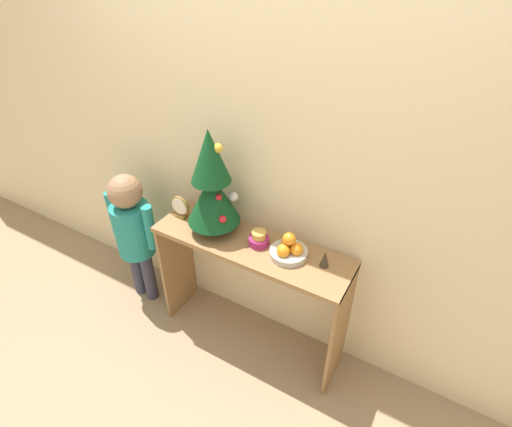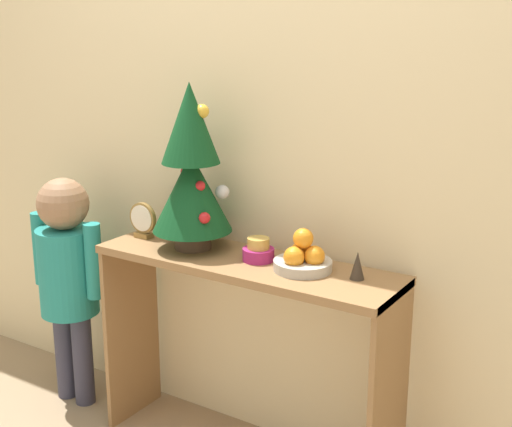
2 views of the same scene
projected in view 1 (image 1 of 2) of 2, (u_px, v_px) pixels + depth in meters
The scene contains 9 objects.
ground_plane at pixel (238, 354), 2.55m from camera, with size 12.00×12.00×0.00m, color #997F60.
back_wall at pixel (270, 155), 2.10m from camera, with size 7.00×0.05×2.50m, color beige.
console_table at pixel (251, 269), 2.32m from camera, with size 1.16×0.34×0.79m.
mini_tree at pixel (212, 185), 2.14m from camera, with size 0.30×0.30×0.62m.
fruit_bowl at pixel (289, 249), 2.11m from camera, with size 0.20×0.20×0.15m.
singing_bowl at pixel (259, 239), 2.19m from camera, with size 0.11×0.11×0.08m.
desk_clock at pixel (180, 207), 2.38m from camera, with size 0.12×0.04×0.14m.
figurine at pixel (325, 259), 2.04m from camera, with size 0.05×0.05×0.10m.
child_figure at pixel (133, 227), 2.63m from camera, with size 0.39×0.25×1.00m.
Camera 1 is at (0.88, -1.29, 2.21)m, focal length 28.00 mm.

